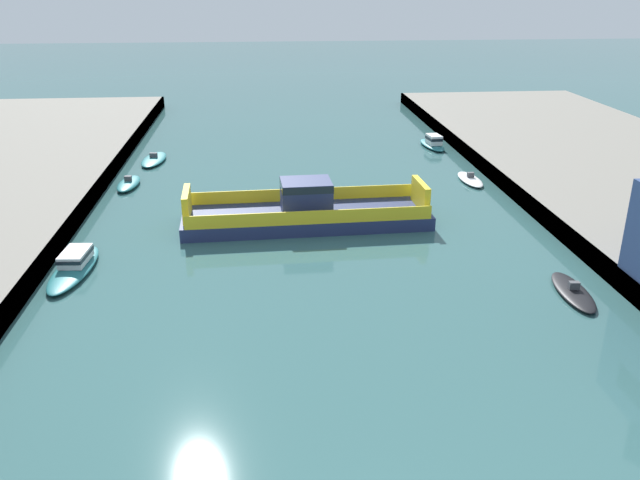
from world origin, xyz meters
The scene contains 7 objects.
chain_ferry centered at (-0.37, 34.39, 1.13)m, with size 20.65×6.89×3.79m.
moored_boat_near_left centered at (16.99, 45.12, 0.24)m, with size 2.03×5.57×0.96m.
moored_boat_mid_right centered at (16.75, 59.41, 0.60)m, with size 2.67×6.49×1.61m.
moored_boat_far_left centered at (-17.24, 26.38, 0.52)m, with size 2.99×8.50×1.40m.
moored_boat_far_right centered at (16.02, 19.76, 0.22)m, with size 2.31×6.15×0.91m.
moored_boat_upstream_a centered at (-17.10, 46.57, 0.29)m, with size 2.23×5.55×1.07m.
moored_boat_upstream_b centered at (-15.95, 55.78, 0.27)m, with size 2.90×6.80×1.01m.
Camera 1 is at (-3.87, -16.95, 19.30)m, focal length 36.83 mm.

